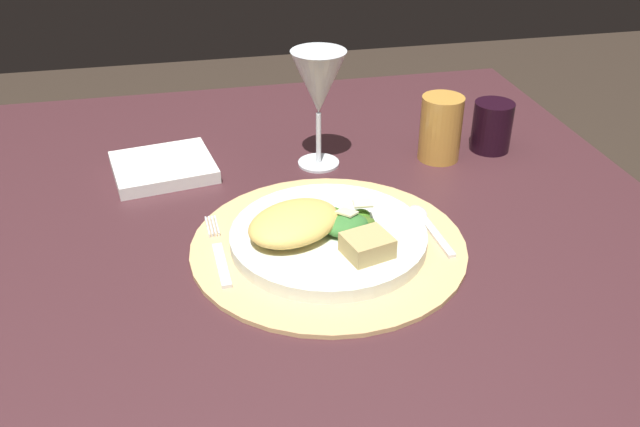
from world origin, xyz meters
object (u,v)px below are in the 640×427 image
object	(u,v)px
dining_table	(264,300)
spoon	(425,221)
dinner_plate	(328,237)
dark_tumbler	(492,126)
wine_glass	(319,85)
amber_tumbler	(441,128)
fork	(219,253)
napkin	(163,167)

from	to	relation	value
dining_table	spoon	size ratio (longest dim) A/B	8.62
dinner_plate	dark_tumbler	bearing A→B (deg)	35.19
wine_glass	amber_tumbler	world-z (taller)	wine_glass
dinner_plate	amber_tumbler	xyz separation A→B (m)	(0.22, 0.21, 0.04)
fork	spoon	bearing A→B (deg)	4.01
wine_glass	amber_tumbler	distance (m)	0.20
dining_table	spoon	xyz separation A→B (m)	(0.21, -0.02, 0.11)
dinner_plate	napkin	world-z (taller)	dinner_plate
napkin	wine_glass	world-z (taller)	wine_glass
fork	wine_glass	world-z (taller)	wine_glass
spoon	wine_glass	world-z (taller)	wine_glass
dinner_plate	napkin	bearing A→B (deg)	128.68
napkin	spoon	bearing A→B (deg)	-34.11
dining_table	amber_tumbler	distance (m)	0.38
dark_tumbler	dining_table	bearing A→B (deg)	-155.74
spoon	amber_tumbler	distance (m)	0.21
wine_glass	fork	bearing A→B (deg)	-127.47
dining_table	dinner_plate	world-z (taller)	dinner_plate
dinner_plate	fork	distance (m)	0.14
fork	spoon	world-z (taller)	spoon
dinner_plate	dark_tumbler	size ratio (longest dim) A/B	3.09
spoon	napkin	distance (m)	0.40
dinner_plate	spoon	world-z (taller)	dinner_plate
dining_table	dinner_plate	bearing A→B (deg)	-29.03
spoon	napkin	size ratio (longest dim) A/B	0.91
dining_table	dinner_plate	xyz separation A→B (m)	(0.08, -0.04, 0.12)
napkin	amber_tumbler	distance (m)	0.43
dinner_plate	napkin	size ratio (longest dim) A/B	1.69
fork	wine_glass	bearing A→B (deg)	52.53
dinner_plate	napkin	xyz separation A→B (m)	(-0.20, 0.25, -0.01)
spoon	fork	bearing A→B (deg)	-175.99
amber_tumbler	dark_tumbler	size ratio (longest dim) A/B	1.28
spoon	napkin	xyz separation A→B (m)	(-0.33, 0.23, 0.00)
dining_table	napkin	xyz separation A→B (m)	(-0.12, 0.20, 0.12)
amber_tumbler	dark_tumbler	bearing A→B (deg)	8.18
dinner_plate	amber_tumbler	world-z (taller)	amber_tumbler
dinner_plate	fork	world-z (taller)	dinner_plate
fork	dark_tumbler	bearing A→B (deg)	25.90
fork	amber_tumbler	world-z (taller)	amber_tumbler
spoon	amber_tumbler	world-z (taller)	amber_tumbler
dinner_plate	amber_tumbler	bearing A→B (deg)	43.13
dinner_plate	napkin	distance (m)	0.32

